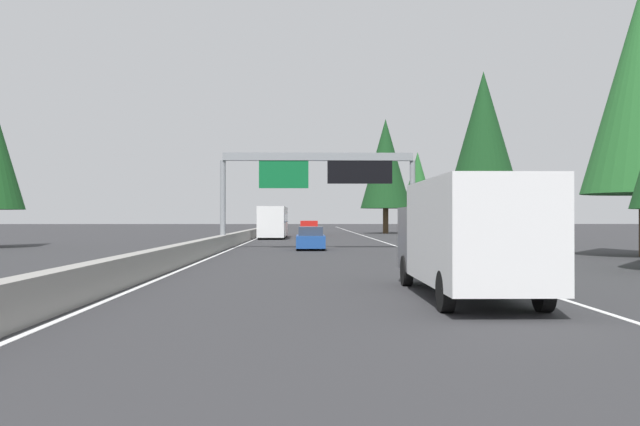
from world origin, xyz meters
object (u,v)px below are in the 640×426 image
sedan_mid_center (311,239)px  minivan_far_left (309,227)px  conifer_right_distant (418,184)px  conifer_right_mid (484,138)px  conifer_right_far (386,164)px  box_truck_far_right (466,234)px  sedan_distant_a (309,225)px  sign_gantry_overhead (321,173)px  bus_distant_b (273,221)px

sedan_mid_center → minivan_far_left: 35.52m
minivan_far_left → conifer_right_distant: conifer_right_distant is taller
conifer_right_mid → conifer_right_far: 28.78m
sedan_mid_center → box_truck_far_right: bearing=-171.8°
sedan_distant_a → conifer_right_mid: size_ratio=0.29×
conifer_right_far → minivan_far_left: bearing=132.7°
sign_gantry_overhead → conifer_right_mid: bearing=-43.1°
sedan_mid_center → minivan_far_left: bearing=0.0°
box_truck_far_right → sedan_distant_a: box_truck_far_right is taller
sign_gantry_overhead → sedan_mid_center: size_ratio=2.88×
conifer_right_far → conifer_right_distant: conifer_right_far is taller
conifer_right_mid → conifer_right_far: size_ratio=1.01×
minivan_far_left → conifer_right_far: (9.16, -9.93, 8.06)m
sign_gantry_overhead → conifer_right_distant: size_ratio=1.17×
sedan_mid_center → conifer_right_mid: 24.00m
box_truck_far_right → bus_distant_b: 51.59m
minivan_far_left → bus_distant_b: bearing=161.8°
minivan_far_left → sedan_distant_a: (46.92, -0.17, -0.27)m
sedan_distant_a → conifer_right_mid: bearing=-167.1°
box_truck_far_right → minivan_far_left: 62.08m
conifer_right_far → conifer_right_distant: bearing=-59.6°
bus_distant_b → minivan_far_left: bearing=-18.2°
minivan_far_left → conifer_right_mid: 25.83m
minivan_far_left → sedan_mid_center: bearing=-180.0°
bus_distant_b → conifer_right_distant: (22.75, -18.09, 4.84)m
minivan_far_left → conifer_right_mid: (-19.10, -15.35, 8.15)m
sedan_mid_center → conifer_right_mid: (16.42, -15.34, 8.42)m
minivan_far_left → sign_gantry_overhead: bearing=-178.9°
bus_distant_b → conifer_right_far: bearing=-33.9°
box_truck_far_right → conifer_right_distant: bearing=-8.2°
conifer_right_mid → bus_distant_b: bearing=66.6°
box_truck_far_right → conifer_right_mid: (42.85, -11.52, 7.49)m
sedan_mid_center → sedan_distant_a: (82.45, -0.16, 0.00)m
conifer_right_mid → conifer_right_distant: (30.96, 0.84, -2.54)m
conifer_right_mid → conifer_right_distant: size_ratio=1.39×
conifer_right_mid → box_truck_far_right: bearing=165.0°
conifer_right_far → bus_distant_b: bearing=146.1°
bus_distant_b → conifer_right_far: conifer_right_far is taller
sign_gantry_overhead → conifer_right_far: 45.11m
conifer_right_mid → conifer_right_far: conifer_right_mid is taller
box_truck_far_right → conifer_right_far: conifer_right_far is taller
sedan_distant_a → conifer_right_far: (-37.76, -9.75, 8.32)m
sedan_distant_a → conifer_right_far: conifer_right_far is taller
sign_gantry_overhead → bus_distant_b: 24.50m
box_truck_far_right → minivan_far_left: size_ratio=1.70×
sign_gantry_overhead → sedan_mid_center: bearing=137.4°
conifer_right_far → sedan_distant_a: bearing=14.5°
bus_distant_b → sedan_distant_a: (57.82, -3.75, -1.03)m
sign_gantry_overhead → conifer_right_distant: (46.66, -13.84, 1.59)m
sedan_mid_center → conifer_right_far: conifer_right_far is taller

